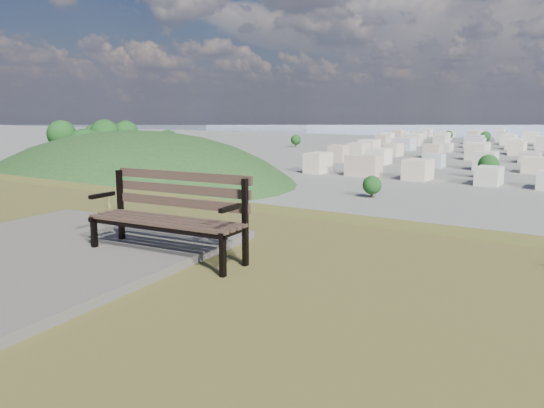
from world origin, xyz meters
The scene contains 3 objects.
park_bench centered at (-1.00, 1.41, 25.51)m, with size 1.76×0.70×0.90m.
gravel_patch centered at (-2.11, 0.18, 25.04)m, with size 3.19×4.55×0.09m, color #5B564F.
green_wooded_hill centered at (-151.35, 137.00, 0.11)m, with size 150.59×120.47×75.29m.
Camera 1 is at (2.84, -2.55, 26.53)m, focal length 35.00 mm.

